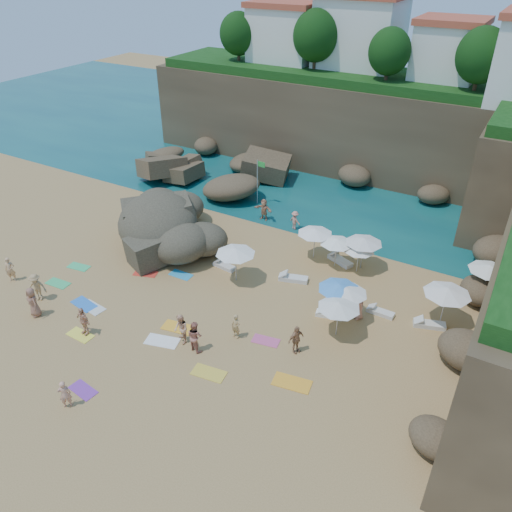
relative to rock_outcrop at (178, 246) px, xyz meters
The scene contains 50 objects.
ground 6.59m from the rock_outcrop, 38.65° to the right, with size 120.00×120.00×0.00m, color tan.
seawater 26.39m from the rock_outcrop, 78.76° to the left, with size 120.00×120.00×0.00m, color #0C4751.
cliff_back 22.43m from the rock_outcrop, 71.12° to the left, with size 44.00×8.00×8.00m, color brown.
rock_promontory 13.25m from the rock_outcrop, 116.23° to the left, with size 12.00×7.00×2.00m, color brown, non-canonical shape.
clifftop_buildings 25.73m from the rock_outcrop, 69.50° to the left, with size 28.48×9.48×7.00m.
clifftop_trees 21.51m from the rock_outcrop, 57.22° to the left, with size 35.60×23.82×4.40m.
marina_masts 28.43m from the rock_outcrop, 113.69° to the left, with size 3.10×0.10×6.00m.
rock_outcrop is the anchor object (origin of this frame).
flag_pole 9.42m from the rock_outcrop, 79.82° to the left, with size 0.74×0.12×3.82m.
parasol_0 11.39m from the rock_outcrop, 16.61° to the left, with size 2.23×2.23×2.11m.
parasol_1 9.95m from the rock_outcrop, 20.92° to the left, with size 2.39×2.39×2.26m.
parasol_2 13.13m from the rock_outcrop, 17.32° to the left, with size 2.44×2.44×2.30m.
parasol_3 20.54m from the rock_outcrop, 12.79° to the left, with size 2.41×2.41×2.28m.
parasol_4 12.85m from the rock_outcrop, 15.26° to the left, with size 2.04×2.04×1.93m.
parasol_5 6.48m from the rock_outcrop, 14.43° to the right, with size 2.53×2.53×2.39m.
parasol_8 18.44m from the rock_outcrop, ahead, with size 2.61×2.61×2.47m.
parasol_9 14.03m from the rock_outcrop, 13.50° to the right, with size 2.35×2.35×2.22m.
parasol_10 13.15m from the rock_outcrop, ahead, with size 2.40×2.40×2.27m.
parasol_11 13.65m from the rock_outcrop, ahead, with size 2.32×2.32×2.19m.
lounger_0 4.52m from the rock_outcrop, ahead, with size 1.64×0.55×0.26m, color silver.
lounger_1 11.57m from the rock_outcrop, 19.16° to the left, with size 1.88×0.63×0.29m, color silver.
lounger_2 17.84m from the rock_outcrop, ahead, with size 1.76×0.59×0.27m, color silver.
lounger_3 9.12m from the rock_outcrop, ahead, with size 1.87×0.62×0.29m, color silver.
lounger_4 15.08m from the rock_outcrop, ahead, with size 1.59×0.53×0.25m, color silver.
lounger_5 12.71m from the rock_outcrop, ahead, with size 1.54×0.51×0.24m, color white.
towel_0 8.31m from the rock_outcrop, 94.81° to the right, with size 1.71×0.85×0.03m, color blue.
towel_2 9.05m from the rock_outcrop, 52.38° to the right, with size 1.79×0.90×0.03m, color #FFAB28.
towel_3 8.43m from the rock_outcrop, 116.68° to the right, with size 1.57×0.79×0.03m, color #35BB6A.
towel_4 10.46m from the rock_outcrop, 83.29° to the right, with size 1.54×0.77×0.03m, color #FFF143.
towel_5 8.26m from the rock_outcrop, 90.35° to the right, with size 1.67×0.84×0.03m, color silver.
towel_6 13.93m from the rock_outcrop, 71.63° to the right, with size 1.47×0.74×0.03m, color purple.
towel_7 3.88m from the rock_outcrop, 85.25° to the right, with size 1.54×0.77×0.03m, color red.
towel_8 3.75m from the rock_outcrop, 49.25° to the right, with size 1.54×0.77×0.03m, color #29A0DE.
towel_9 11.83m from the rock_outcrop, 28.66° to the right, with size 1.49×0.75×0.03m, color #CD4F84.
towel_10 15.12m from the rock_outcrop, 30.74° to the right, with size 1.90×0.95×0.03m, color #F5A226.
towel_11 6.85m from the rock_outcrop, 126.73° to the right, with size 1.51×0.75×0.03m, color #37C171.
towel_12 12.93m from the rock_outcrop, 45.55° to the right, with size 1.74×0.87×0.03m, color gold.
towel_13 10.14m from the rock_outcrop, 57.24° to the right, with size 1.84×0.92×0.03m, color white.
person_stand_0 10.95m from the rock_outcrop, 126.98° to the right, with size 0.61×0.40×1.67m, color tan.
person_stand_1 11.05m from the rock_outcrop, 47.43° to the right, with size 0.89×0.69×1.83m, color #BA705D.
person_stand_2 8.98m from the rock_outcrop, 46.42° to the left, with size 0.96×0.40×1.49m, color tan.
person_stand_3 13.41m from the rock_outcrop, 24.77° to the right, with size 0.99×0.41×1.69m, color #A97954.
person_stand_4 14.11m from the rock_outcrop, ahead, with size 0.83×0.45×1.70m, color tan.
person_stand_5 7.54m from the rock_outcrop, 63.25° to the left, with size 1.60×0.46×1.73m, color tan.
person_stand_6 14.97m from the rock_outcrop, 72.50° to the right, with size 0.57×0.37×1.57m, color #DD9B7E.
person_lie_0 9.88m from the rock_outcrop, 110.05° to the right, with size 1.16×1.80×0.48m, color tan.
person_lie_1 10.23m from the rock_outcrop, 82.16° to the right, with size 1.02×1.74×0.42m, color #DDA17D.
person_lie_2 10.66m from the rock_outcrop, 102.57° to the right, with size 0.91×1.87×0.50m, color #926049.
person_lie_4 10.78m from the rock_outcrop, 35.19° to the right, with size 0.54×1.47×0.35m, color tan.
person_lie_5 10.33m from the rock_outcrop, 51.09° to the right, with size 0.87×1.78×0.67m, color #E4AA81.
Camera 1 is at (15.05, -19.71, 18.42)m, focal length 35.00 mm.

